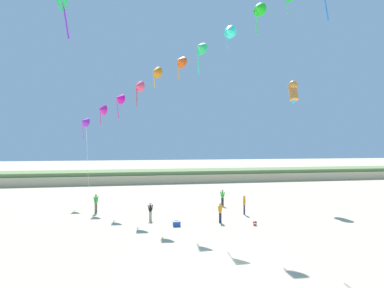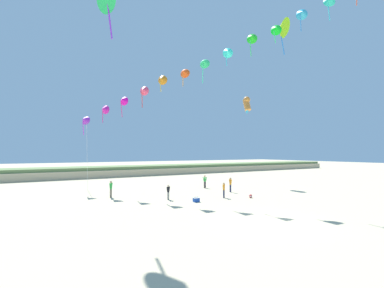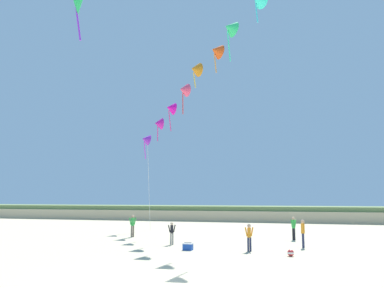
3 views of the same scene
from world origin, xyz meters
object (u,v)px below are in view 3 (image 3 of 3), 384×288
beach_cooler (188,247)px  person_far_right (249,235)px  beach_ball (291,253)px  person_mid_center (303,231)px  person_near_right (294,227)px  person_far_left (133,224)px  person_near_left (172,232)px

beach_cooler → person_far_right: bearing=7.2°
person_far_right → beach_ball: bearing=-29.8°
person_mid_center → person_far_right: person_mid_center is taller
person_near_right → person_far_right: 7.48m
person_near_right → person_mid_center: bearing=-80.6°
person_near_right → beach_cooler: 9.62m
person_far_right → person_mid_center: bearing=41.8°
person_far_left → beach_ball: person_far_left is taller
person_near_left → person_far_left: person_far_left is taller
person_mid_center → person_far_left: size_ratio=1.00×
person_far_right → beach_ball: size_ratio=4.37×
person_near_left → person_near_right: person_near_right is taller
beach_cooler → beach_ball: size_ratio=1.59×
person_near_right → person_far_left: (-12.37, -1.15, 0.03)m
beach_ball → person_far_left: bearing=149.6°
person_far_left → person_far_right: person_far_left is taller
beach_ball → person_near_left: bearing=157.2°
person_far_left → beach_cooler: (6.51, -6.44, -0.79)m
person_near_left → beach_ball: 8.52m
beach_cooler → person_mid_center: bearing=25.4°
person_near_right → person_mid_center: person_mid_center is taller
person_mid_center → beach_cooler: size_ratio=3.00×
person_mid_center → beach_ball: 4.18m
person_near_right → person_far_right: person_near_right is taller
person_near_right → person_far_right: (-2.26, -7.13, -0.06)m
person_near_left → person_far_left: size_ratio=0.85×
person_near_left → person_far_left: bearing=139.0°
person_far_right → person_near_left: bearing=160.6°
person_near_left → person_mid_center: bearing=5.2°
person_far_right → person_far_left: bearing=149.4°
person_near_right → beach_cooler: person_near_right is taller
person_near_left → beach_ball: size_ratio=4.10×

